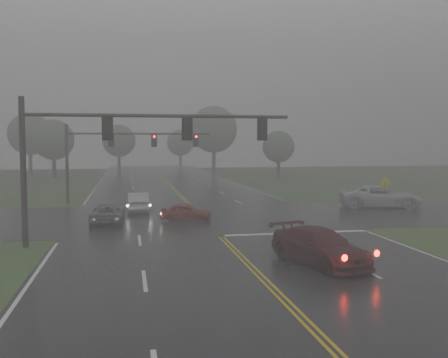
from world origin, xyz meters
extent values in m
plane|color=#304A1F|center=(0.00, 0.00, 0.00)|extent=(180.00, 180.00, 0.00)
cube|color=black|center=(0.00, 20.00, 0.00)|extent=(18.00, 160.00, 0.02)
cube|color=black|center=(0.00, 22.00, 0.00)|extent=(120.00, 14.00, 0.02)
cube|color=silver|center=(4.50, 14.40, 0.00)|extent=(8.50, 0.50, 0.01)
imported|color=#3A0A0D|center=(3.04, 7.20, 0.00)|extent=(3.61, 5.69, 1.53)
imported|color=maroon|center=(-1.26, 20.20, 0.00)|extent=(3.63, 2.06, 1.16)
imported|color=#B0B2B8|center=(-4.32, 25.36, 0.00)|extent=(1.57, 4.46, 1.47)
imported|color=#515458|center=(-6.41, 20.31, 0.00)|extent=(2.19, 4.53, 1.25)
imported|color=#B8BBBD|center=(14.99, 24.03, 0.00)|extent=(7.06, 4.75, 1.80)
cylinder|color=black|center=(-10.20, 13.41, 3.78)|extent=(0.29, 0.29, 7.56)
cylinder|color=black|center=(-10.20, 13.41, 6.72)|extent=(0.19, 0.19, 0.84)
cylinder|color=black|center=(-3.32, 13.41, 6.66)|extent=(13.76, 0.19, 0.19)
cube|color=black|center=(-6.07, 13.41, 6.03)|extent=(0.36, 0.29, 1.10)
cube|color=black|center=(-6.07, 13.58, 6.03)|extent=(0.58, 0.03, 1.31)
cube|color=black|center=(-1.94, 13.41, 6.03)|extent=(0.36, 0.29, 1.10)
cube|color=black|center=(-1.94, 13.58, 6.03)|extent=(0.58, 0.03, 1.31)
cube|color=black|center=(2.19, 13.41, 6.03)|extent=(0.36, 0.29, 1.10)
cube|color=black|center=(2.19, 13.58, 6.03)|extent=(0.58, 0.03, 1.31)
cylinder|color=black|center=(-10.20, 31.67, 3.42)|extent=(0.27, 0.27, 6.85)
cylinder|color=black|center=(-10.20, 31.67, 6.09)|extent=(0.17, 0.17, 0.76)
cylinder|color=black|center=(-3.98, 31.67, 6.04)|extent=(12.43, 0.17, 0.17)
cube|color=black|center=(-6.47, 31.67, 5.47)|extent=(0.32, 0.27, 1.00)
cube|color=black|center=(-6.47, 31.82, 5.47)|extent=(0.52, 0.03, 1.19)
cylinder|color=#FF0C05|center=(-6.47, 31.52, 5.78)|extent=(0.21, 0.06, 0.21)
cube|color=black|center=(-2.74, 31.67, 5.47)|extent=(0.32, 0.27, 1.00)
cube|color=black|center=(-2.74, 31.82, 5.47)|extent=(0.52, 0.03, 1.19)
cylinder|color=#FF0C05|center=(-2.74, 31.52, 5.78)|extent=(0.21, 0.06, 0.21)
cube|color=black|center=(0.99, 31.67, 5.47)|extent=(0.32, 0.27, 1.00)
cube|color=black|center=(0.99, 31.82, 5.47)|extent=(0.52, 0.03, 1.19)
cylinder|color=#FF0C05|center=(0.99, 31.52, 5.78)|extent=(0.21, 0.06, 0.21)
cylinder|color=black|center=(15.04, 23.47, 1.05)|extent=(0.07, 0.07, 2.11)
cube|color=gold|center=(15.04, 23.50, 2.11)|extent=(1.10, 0.15, 1.11)
cylinder|color=#322721|center=(-15.54, 62.41, 1.65)|extent=(0.58, 0.58, 3.29)
sphere|color=#3D5438|center=(-15.54, 62.41, 5.67)|extent=(5.85, 5.85, 5.85)
cylinder|color=#322721|center=(8.73, 67.32, 2.15)|extent=(0.59, 0.59, 4.30)
sphere|color=#3D5438|center=(8.73, 67.32, 7.40)|extent=(7.64, 7.64, 7.64)
cylinder|color=#322721|center=(-6.56, 77.09, 1.62)|extent=(0.57, 0.57, 3.24)
sphere|color=#3D5438|center=(-6.56, 77.09, 5.58)|extent=(5.76, 5.76, 5.76)
cylinder|color=#322721|center=(17.11, 58.83, 1.34)|extent=(0.52, 0.52, 2.68)
sphere|color=#3D5438|center=(17.11, 58.83, 4.62)|extent=(4.77, 4.77, 4.77)
cylinder|color=#322721|center=(-20.51, 72.18, 1.93)|extent=(0.58, 0.58, 3.85)
sphere|color=#3D5438|center=(-20.51, 72.18, 6.64)|extent=(6.85, 6.85, 6.85)
cylinder|color=#322721|center=(5.47, 88.19, 1.51)|extent=(0.53, 0.53, 3.03)
sphere|color=#3D5438|center=(5.47, 88.19, 5.21)|extent=(5.38, 5.38, 5.38)
camera|label=1|loc=(-5.06, -12.90, 5.28)|focal=40.00mm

